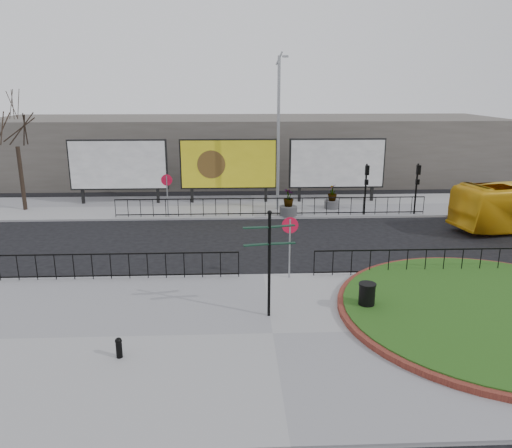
{
  "coord_description": "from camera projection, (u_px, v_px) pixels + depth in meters",
  "views": [
    {
      "loc": [
        -1.11,
        -18.83,
        7.48
      ],
      "look_at": [
        -0.23,
        1.69,
        1.75
      ],
      "focal_mm": 35.0,
      "sensor_mm": 36.0,
      "label": 1
    }
  ],
  "objects": [
    {
      "name": "billboard_left",
      "position": [
        118.0,
        165.0,
        31.61
      ],
      "size": [
        6.2,
        0.31,
        4.1
      ],
      "color": "black",
      "rests_on": "pavement_far"
    },
    {
      "name": "bollard",
      "position": [
        119.0,
        347.0,
        13.9
      ],
      "size": [
        0.2,
        0.2,
        0.6
      ],
      "color": "black",
      "rests_on": "pavement_near"
    },
    {
      "name": "billboard_mid",
      "position": [
        229.0,
        164.0,
        31.9
      ],
      "size": [
        6.2,
        0.31,
        4.1
      ],
      "color": "black",
      "rests_on": "pavement_far"
    },
    {
      "name": "pavement_far",
      "position": [
        253.0,
        206.0,
        31.71
      ],
      "size": [
        44.0,
        6.0,
        0.12
      ],
      "primitive_type": "cube",
      "color": "gray",
      "rests_on": "ground"
    },
    {
      "name": "railing_near_left",
      "position": [
        111.0,
        266.0,
        19.46
      ],
      "size": [
        10.0,
        0.1,
        1.1
      ],
      "primitive_type": null,
      "color": "black",
      "rests_on": "pavement_near"
    },
    {
      "name": "fingerpost_sign",
      "position": [
        269.0,
        253.0,
        15.95
      ],
      "size": [
        1.68,
        0.49,
        3.59
      ],
      "rotation": [
        0.0,
        0.0,
        0.08
      ],
      "color": "black",
      "rests_on": "pavement_near"
    },
    {
      "name": "speed_sign_far",
      "position": [
        167.0,
        186.0,
        28.51
      ],
      "size": [
        0.64,
        0.07,
        2.47
      ],
      "color": "gray",
      "rests_on": "pavement_far"
    },
    {
      "name": "ground",
      "position": [
        263.0,
        277.0,
        20.18
      ],
      "size": [
        90.0,
        90.0,
        0.0
      ],
      "primitive_type": "plane",
      "color": "black",
      "rests_on": "ground"
    },
    {
      "name": "brick_edge",
      "position": [
        495.0,
        312.0,
        16.58
      ],
      "size": [
        10.4,
        10.4,
        0.18
      ],
      "primitive_type": "cylinder",
      "color": "brown",
      "rests_on": "pavement_near"
    },
    {
      "name": "railing_near_right",
      "position": [
        426.0,
        261.0,
        19.98
      ],
      "size": [
        9.0,
        0.1,
        1.1
      ],
      "primitive_type": null,
      "color": "black",
      "rests_on": "pavement_near"
    },
    {
      "name": "signal_pole_a",
      "position": [
        366.0,
        182.0,
        28.87
      ],
      "size": [
        0.22,
        0.26,
        3.0
      ],
      "color": "black",
      "rests_on": "pavement_far"
    },
    {
      "name": "billboard_right",
      "position": [
        337.0,
        164.0,
        32.19
      ],
      "size": [
        6.2,
        0.31,
        4.1
      ],
      "color": "black",
      "rests_on": "pavement_far"
    },
    {
      "name": "grass_lawn",
      "position": [
        495.0,
        311.0,
        16.58
      ],
      "size": [
        10.0,
        10.0,
        0.22
      ],
      "primitive_type": "cylinder",
      "color": "#234412",
      "rests_on": "pavement_near"
    },
    {
      "name": "signal_pole_b",
      "position": [
        417.0,
        181.0,
        29.0
      ],
      "size": [
        0.22,
        0.26,
        3.0
      ],
      "color": "black",
      "rests_on": "pavement_far"
    },
    {
      "name": "building_backdrop",
      "position": [
        248.0,
        149.0,
        40.68
      ],
      "size": [
        40.0,
        10.0,
        5.0
      ],
      "primitive_type": "cube",
      "color": "#5D5651",
      "rests_on": "ground"
    },
    {
      "name": "litter_bin",
      "position": [
        367.0,
        297.0,
        16.78
      ],
      "size": [
        0.59,
        0.59,
        0.97
      ],
      "color": "black",
      "rests_on": "pavement_near"
    },
    {
      "name": "lamp_post",
      "position": [
        278.0,
        132.0,
        29.53
      ],
      "size": [
        0.74,
        0.18,
        9.23
      ],
      "color": "gray",
      "rests_on": "pavement_far"
    },
    {
      "name": "planter_b",
      "position": [
        288.0,
        206.0,
        29.12
      ],
      "size": [
        1.03,
        1.03,
        1.59
      ],
      "color": "#4C4C4F",
      "rests_on": "pavement_far"
    },
    {
      "name": "pavement_near",
      "position": [
        273.0,
        335.0,
        15.35
      ],
      "size": [
        30.0,
        10.0,
        0.12
      ],
      "primitive_type": "cube",
      "color": "gray",
      "rests_on": "ground"
    },
    {
      "name": "tree_left",
      "position": [
        18.0,
        152.0,
        29.7
      ],
      "size": [
        2.0,
        2.0,
        7.0
      ],
      "primitive_type": null,
      "color": "#2D2119",
      "rests_on": "pavement_far"
    },
    {
      "name": "speed_sign_near",
      "position": [
        290.0,
        234.0,
        19.33
      ],
      "size": [
        0.64,
        0.07,
        2.47
      ],
      "color": "gray",
      "rests_on": "pavement_near"
    },
    {
      "name": "railing_far",
      "position": [
        271.0,
        207.0,
        28.99
      ],
      "size": [
        18.0,
        0.1,
        1.1
      ],
      "primitive_type": null,
      "color": "black",
      "rests_on": "pavement_far"
    },
    {
      "name": "planter_c",
      "position": [
        332.0,
        199.0,
        30.78
      ],
      "size": [
        0.92,
        0.92,
        1.51
      ],
      "color": "#4C4C4F",
      "rests_on": "pavement_far"
    }
  ]
}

